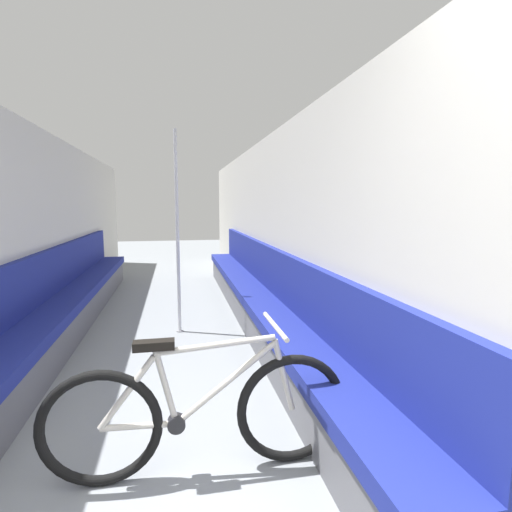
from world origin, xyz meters
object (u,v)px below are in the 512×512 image
Objects in this scene: grab_pole_near at (178,236)px; bench_seat_row_right at (259,301)px; bench_seat_row_left at (60,311)px; bicycle at (200,414)px.

bench_seat_row_right is at bearing -1.38° from grab_pole_near.
bench_seat_row_left is 1.42m from grab_pole_near.
grab_pole_near is at bearing 1.02° from bench_seat_row_left.
bench_seat_row_left is 3.08× the size of grab_pole_near.
grab_pole_near reaches higher than bicycle.
bicycle is at bearing -88.14° from grab_pole_near.
bench_seat_row_right is 2.50m from bicycle.
bench_seat_row_left reaches higher than bicycle.
bench_seat_row_right is 4.22× the size of bicycle.
bicycle is at bearing -108.94° from bench_seat_row_right.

